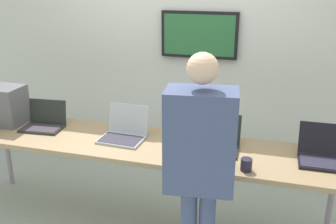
# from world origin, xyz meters

# --- Properties ---
(ground) EXTENTS (8.00, 8.00, 0.04)m
(ground) POSITION_xyz_m (0.00, 0.00, -0.02)
(ground) COLOR #9DA69D
(back_wall) EXTENTS (8.00, 0.11, 2.78)m
(back_wall) POSITION_xyz_m (0.00, 1.13, 1.39)
(back_wall) COLOR silver
(back_wall) RESTS_ON ground
(workbench) EXTENTS (3.38, 0.70, 0.80)m
(workbench) POSITION_xyz_m (0.00, 0.00, 0.75)
(workbench) COLOR #9A7D58
(workbench) RESTS_ON ground
(equipment_box) EXTENTS (0.44, 0.30, 0.36)m
(equipment_box) POSITION_xyz_m (-1.42, 0.06, 0.98)
(equipment_box) COLOR #59595E
(equipment_box) RESTS_ON workbench
(laptop_station_0) EXTENTS (0.38, 0.30, 0.24)m
(laptop_station_0) POSITION_xyz_m (-0.97, 0.06, 0.85)
(laptop_station_0) COLOR #232824
(laptop_station_0) RESTS_ON workbench
(laptop_station_1) EXTENTS (0.38, 0.35, 0.27)m
(laptop_station_1) POSITION_xyz_m (-0.17, 0.05, 0.86)
(laptop_station_1) COLOR #ACB6BC
(laptop_station_1) RESTS_ON workbench
(laptop_station_2) EXTENTS (0.34, 0.31, 0.26)m
(laptop_station_2) POSITION_xyz_m (0.65, 0.06, 0.86)
(laptop_station_2) COLOR #202726
(laptop_station_2) RESTS_ON workbench
(laptop_station_3) EXTENTS (0.37, 0.35, 0.25)m
(laptop_station_3) POSITION_xyz_m (1.45, 0.07, 0.86)
(laptop_station_3) COLOR black
(laptop_station_3) RESTS_ON workbench
(person) EXTENTS (0.49, 0.63, 1.72)m
(person) POSITION_xyz_m (0.63, -0.62, 1.04)
(person) COLOR #434E74
(person) RESTS_ON ground
(coffee_mug) EXTENTS (0.08, 0.08, 0.09)m
(coffee_mug) POSITION_xyz_m (0.90, -0.25, 0.84)
(coffee_mug) COLOR #211F30
(coffee_mug) RESTS_ON workbench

